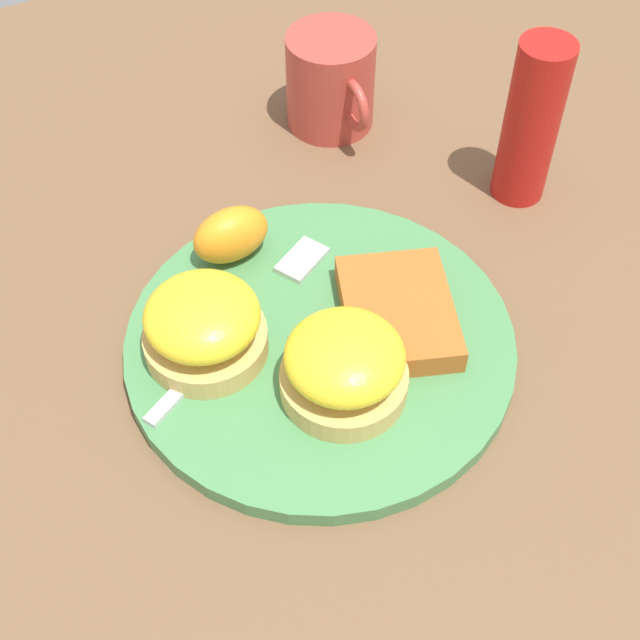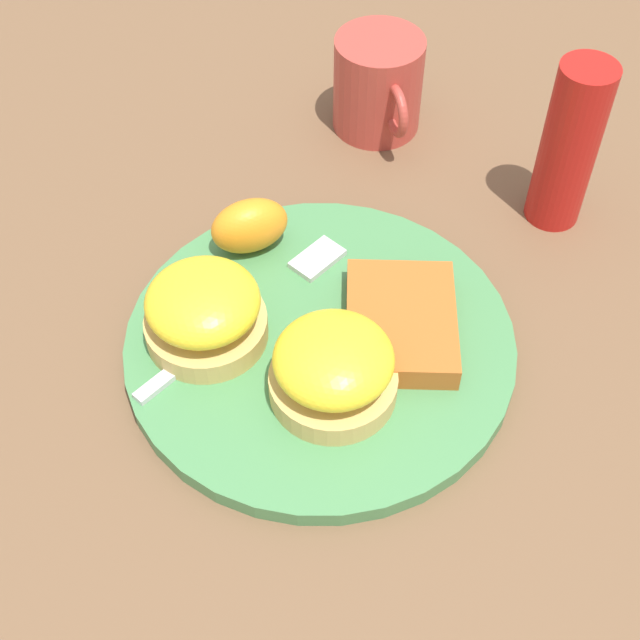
# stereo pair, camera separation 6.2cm
# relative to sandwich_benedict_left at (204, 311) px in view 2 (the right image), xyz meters

# --- Properties ---
(ground_plane) EXTENTS (1.10, 1.10, 0.00)m
(ground_plane) POSITION_rel_sandwich_benedict_left_xyz_m (0.03, 0.08, -0.04)
(ground_plane) COLOR brown
(plate) EXTENTS (0.28, 0.28, 0.01)m
(plate) POSITION_rel_sandwich_benedict_left_xyz_m (0.03, 0.08, -0.03)
(plate) COLOR #47844C
(plate) RESTS_ON ground_plane
(sandwich_benedict_left) EXTENTS (0.09, 0.09, 0.06)m
(sandwich_benedict_left) POSITION_rel_sandwich_benedict_left_xyz_m (0.00, 0.00, 0.00)
(sandwich_benedict_left) COLOR tan
(sandwich_benedict_left) RESTS_ON plate
(sandwich_benedict_right) EXTENTS (0.09, 0.09, 0.06)m
(sandwich_benedict_right) POSITION_rel_sandwich_benedict_left_xyz_m (0.07, 0.07, 0.00)
(sandwich_benedict_right) COLOR tan
(sandwich_benedict_right) RESTS_ON plate
(hashbrown_patty) EXTENTS (0.12, 0.11, 0.02)m
(hashbrown_patty) POSITION_rel_sandwich_benedict_left_xyz_m (0.04, 0.13, -0.02)
(hashbrown_patty) COLOR #B15A22
(hashbrown_patty) RESTS_ON plate
(orange_wedge) EXTENTS (0.04, 0.06, 0.04)m
(orange_wedge) POSITION_rel_sandwich_benedict_left_xyz_m (-0.08, 0.05, -0.00)
(orange_wedge) COLOR orange
(orange_wedge) RESTS_ON plate
(fork) EXTENTS (0.11, 0.18, 0.00)m
(fork) POSITION_rel_sandwich_benedict_left_xyz_m (-0.01, 0.04, -0.02)
(fork) COLOR silver
(fork) RESTS_ON plate
(cup) EXTENTS (0.11, 0.08, 0.09)m
(cup) POSITION_rel_sandwich_benedict_left_xyz_m (-0.21, 0.20, 0.00)
(cup) COLOR #B23D33
(cup) RESTS_ON ground_plane
(condiment_bottle) EXTENTS (0.04, 0.04, 0.14)m
(condiment_bottle) POSITION_rel_sandwich_benedict_left_xyz_m (-0.06, 0.30, 0.03)
(condiment_bottle) COLOR #B21914
(condiment_bottle) RESTS_ON ground_plane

